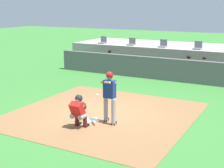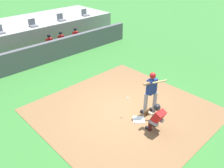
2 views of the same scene
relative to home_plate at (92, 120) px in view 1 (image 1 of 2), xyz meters
The scene contains 15 objects.
ground_plane 0.80m from the home_plate, 90.00° to the left, with size 80.00×80.00×0.00m, color #387A33.
dirt_infield 0.80m from the home_plate, 90.00° to the left, with size 6.40×6.40×0.01m, color olive.
home_plate is the anchor object (origin of this frame).
batter_at_plate 1.23m from the home_plate, ahead, with size 0.69×0.76×1.80m.
catcher_crouched 0.95m from the home_plate, 90.52° to the right, with size 0.48×1.66×1.13m.
dugout_wall 7.32m from the home_plate, 90.00° to the left, with size 13.00×0.30×1.20m, color #59595E.
dugout_bench 8.30m from the home_plate, 90.00° to the left, with size 11.80×0.44×0.45m, color olive.
dugout_player_0 9.02m from the home_plate, 115.19° to the left, with size 0.49×0.70×1.30m.
dugout_player_1 8.24m from the home_plate, 82.34° to the left, with size 0.49×0.70×1.30m.
dugout_player_2 8.40m from the home_plate, 76.63° to the left, with size 0.49×0.70×1.30m.
stands_platform 11.72m from the home_plate, 90.00° to the left, with size 15.00×4.40×1.40m, color #9E9E99.
stadium_seat_0 11.63m from the home_plate, 118.02° to the left, with size 0.46×0.46×0.48m.
stadium_seat_1 10.79m from the home_plate, 107.71° to the left, with size 0.46×0.46×0.48m.
stadium_seat_2 10.35m from the home_plate, 96.08° to the left, with size 0.46×0.46×0.48m.
stadium_seat_3 10.35m from the home_plate, 83.92° to the left, with size 0.46×0.46×0.48m.
Camera 1 is at (5.74, -9.88, 3.91)m, focal length 51.93 mm.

